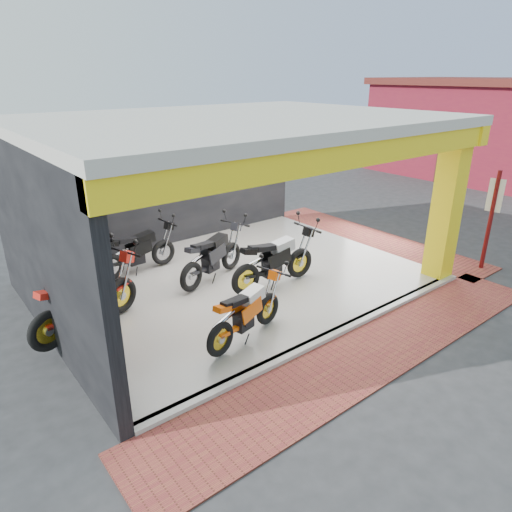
% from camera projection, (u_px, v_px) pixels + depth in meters
% --- Properties ---
extents(ground, '(80.00, 80.00, 0.00)m').
position_uv_depth(ground, '(298.00, 314.00, 9.16)').
color(ground, '#2D2D30').
rests_on(ground, ground).
extents(showroom_floor, '(8.00, 6.00, 0.10)m').
position_uv_depth(showroom_floor, '(239.00, 279.00, 10.59)').
color(showroom_floor, beige).
rests_on(showroom_floor, ground).
extents(showroom_ceiling, '(8.40, 6.40, 0.20)m').
position_uv_depth(showroom_ceiling, '(236.00, 121.00, 9.27)').
color(showroom_ceiling, beige).
rests_on(showroom_ceiling, corner_column).
extents(back_wall, '(8.20, 0.20, 3.50)m').
position_uv_depth(back_wall, '(169.00, 183.00, 12.21)').
color(back_wall, black).
rests_on(back_wall, ground).
extents(left_wall, '(0.20, 6.20, 3.50)m').
position_uv_depth(left_wall, '(40.00, 251.00, 7.59)').
color(left_wall, black).
rests_on(left_wall, ground).
extents(corner_column, '(0.50, 0.50, 3.50)m').
position_uv_depth(corner_column, '(447.00, 206.00, 10.12)').
color(corner_column, yellow).
rests_on(corner_column, ground).
extents(header_beam_front, '(8.40, 0.30, 0.40)m').
position_uv_depth(header_beam_front, '(349.00, 155.00, 7.20)').
color(header_beam_front, yellow).
rests_on(header_beam_front, corner_column).
extents(header_beam_right, '(0.30, 6.40, 0.40)m').
position_uv_depth(header_beam_right, '(362.00, 123.00, 11.69)').
color(header_beam_right, yellow).
rests_on(header_beam_right, corner_column).
extents(floor_kerb, '(8.00, 0.20, 0.10)m').
position_uv_depth(floor_kerb, '(336.00, 333.00, 8.40)').
color(floor_kerb, beige).
rests_on(floor_kerb, ground).
extents(paver_front, '(9.00, 1.40, 0.03)m').
position_uv_depth(paver_front, '(370.00, 353.00, 7.84)').
color(paver_front, '#984331').
rests_on(paver_front, ground).
extents(paver_right, '(1.40, 7.00, 0.03)m').
position_uv_depth(paver_right, '(370.00, 237.00, 13.37)').
color(paver_right, '#984331').
rests_on(paver_right, ground).
extents(signpost, '(0.10, 0.34, 2.44)m').
position_uv_depth(signpost, '(491.00, 217.00, 10.79)').
color(signpost, '#600E0F').
rests_on(signpost, ground).
extents(moto_hero, '(2.16, 1.22, 1.25)m').
position_uv_depth(moto_hero, '(268.00, 294.00, 8.36)').
color(moto_hero, '#FB5C0A').
rests_on(moto_hero, showroom_floor).
extents(moto_row_a, '(2.36, 0.94, 1.43)m').
position_uv_depth(moto_row_a, '(300.00, 249.00, 10.27)').
color(moto_row_a, black).
rests_on(moto_row_a, showroom_floor).
extents(moto_row_b, '(2.36, 1.47, 1.35)m').
position_uv_depth(moto_row_b, '(231.00, 243.00, 10.73)').
color(moto_row_b, black).
rests_on(moto_row_b, showroom_floor).
extents(moto_row_c, '(2.58, 1.61, 1.48)m').
position_uv_depth(moto_row_c, '(119.00, 279.00, 8.72)').
color(moto_row_c, red).
rests_on(moto_row_c, showroom_floor).
extents(moto_row_d, '(2.16, 0.93, 1.29)m').
position_uv_depth(moto_row_d, '(162.00, 241.00, 10.99)').
color(moto_row_d, black).
rests_on(moto_row_d, showroom_floor).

